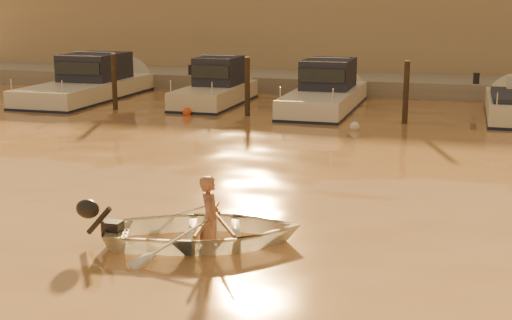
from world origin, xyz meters
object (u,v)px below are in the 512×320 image
(person, at_px, (210,219))
(moored_boat_2, at_px, (325,92))
(moored_boat_1, at_px, (215,88))
(dinghy, at_px, (204,231))
(moored_boat_0, at_px, (87,83))
(waterfront_building, at_px, (435,30))

(person, xyz_separation_m, moored_boat_2, (-1.00, 14.79, 0.20))
(moored_boat_1, height_order, moored_boat_2, same)
(moored_boat_1, relative_size, moored_boat_2, 0.80)
(dinghy, distance_m, moored_boat_1, 15.69)
(moored_boat_0, xyz_separation_m, waterfront_building, (12.87, 11.00, 1.77))
(moored_boat_2, relative_size, waterfront_building, 0.16)
(person, bearing_deg, waterfront_building, -24.85)
(dinghy, xyz_separation_m, person, (0.09, 0.03, 0.21))
(person, bearing_deg, dinghy, 90.00)
(dinghy, distance_m, moored_boat_0, 18.18)
(moored_boat_0, bearing_deg, waterfront_building, 40.52)
(moored_boat_1, height_order, waterfront_building, waterfront_building)
(moored_boat_0, distance_m, moored_boat_2, 9.62)
(moored_boat_0, relative_size, waterfront_building, 0.17)
(dinghy, height_order, moored_boat_2, moored_boat_2)
(moored_boat_1, xyz_separation_m, waterfront_building, (7.46, 11.00, 1.77))
(moored_boat_2, bearing_deg, waterfront_building, 73.53)
(moored_boat_0, xyz_separation_m, moored_boat_2, (9.62, 0.00, 0.00))
(person, bearing_deg, moored_boat_2, -16.00)
(dinghy, relative_size, moored_boat_1, 0.55)
(moored_boat_1, bearing_deg, dinghy, -70.97)
(person, distance_m, moored_boat_0, 18.20)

